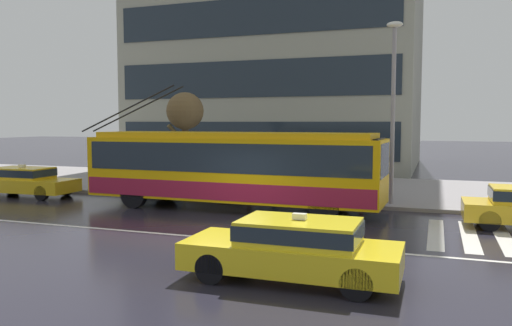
% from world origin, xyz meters
% --- Properties ---
extents(ground_plane, '(160.00, 160.00, 0.00)m').
position_xyz_m(ground_plane, '(0.00, 0.00, 0.00)').
color(ground_plane, '#23212C').
extents(sidewalk_slab, '(80.00, 10.00, 0.14)m').
position_xyz_m(sidewalk_slab, '(0.00, 10.02, 0.07)').
color(sidewalk_slab, gray).
rests_on(sidewalk_slab, ground_plane).
extents(crosswalk_stripe_edge_near, '(0.44, 4.40, 0.01)m').
position_xyz_m(crosswalk_stripe_edge_near, '(6.10, 1.51, 0.00)').
color(crosswalk_stripe_edge_near, beige).
rests_on(crosswalk_stripe_edge_near, ground_plane).
extents(crosswalk_stripe_inner_a, '(0.44, 4.40, 0.01)m').
position_xyz_m(crosswalk_stripe_inner_a, '(7.00, 1.51, 0.00)').
color(crosswalk_stripe_inner_a, beige).
rests_on(crosswalk_stripe_inner_a, ground_plane).
extents(crosswalk_stripe_center, '(0.44, 4.40, 0.01)m').
position_xyz_m(crosswalk_stripe_center, '(7.90, 1.51, 0.00)').
color(crosswalk_stripe_center, beige).
rests_on(crosswalk_stripe_center, ground_plane).
extents(lane_centre_line, '(72.00, 0.14, 0.01)m').
position_xyz_m(lane_centre_line, '(0.00, -1.20, 0.00)').
color(lane_centre_line, silver).
rests_on(lane_centre_line, ground_plane).
extents(trolleybus, '(12.15, 2.85, 4.65)m').
position_xyz_m(trolleybus, '(-1.09, 3.42, 1.58)').
color(trolleybus, '#EEAE08').
rests_on(trolleybus, ground_plane).
extents(taxi_oncoming_near, '(4.40, 1.74, 1.39)m').
position_xyz_m(taxi_oncoming_near, '(3.37, -4.14, 0.70)').
color(taxi_oncoming_near, yellow).
rests_on(taxi_oncoming_near, ground_plane).
extents(taxi_queued_behind_bus, '(4.56, 1.82, 1.39)m').
position_xyz_m(taxi_queued_behind_bus, '(-10.90, 3.40, 0.70)').
color(taxi_queued_behind_bus, gold).
rests_on(taxi_queued_behind_bus, ground_plane).
extents(bus_shelter, '(4.08, 1.81, 2.44)m').
position_xyz_m(bus_shelter, '(-3.49, 7.19, 2.00)').
color(bus_shelter, gray).
rests_on(bus_shelter, sidewalk_slab).
extents(pedestrian_at_shelter, '(1.55, 1.55, 1.99)m').
position_xyz_m(pedestrian_at_shelter, '(3.19, 6.74, 1.77)').
color(pedestrian_at_shelter, black).
rests_on(pedestrian_at_shelter, sidewalk_slab).
extents(pedestrian_approaching_curb, '(1.45, 1.45, 1.98)m').
position_xyz_m(pedestrian_approaching_curb, '(0.96, 7.14, 1.77)').
color(pedestrian_approaching_curb, '#2C2D4A').
rests_on(pedestrian_approaching_curb, sidewalk_slab).
extents(pedestrian_walking_past, '(1.39, 1.39, 1.97)m').
position_xyz_m(pedestrian_walking_past, '(-1.28, 5.80, 1.70)').
color(pedestrian_walking_past, '#55514C').
rests_on(pedestrian_walking_past, sidewalk_slab).
extents(pedestrian_waiting_by_pole, '(1.31, 1.31, 1.97)m').
position_xyz_m(pedestrian_waiting_by_pole, '(-0.46, 6.79, 1.72)').
color(pedestrian_waiting_by_pole, '#183A4C').
rests_on(pedestrian_waiting_by_pole, sidewalk_slab).
extents(street_lamp, '(0.60, 0.32, 6.83)m').
position_xyz_m(street_lamp, '(4.46, 5.85, 4.17)').
color(street_lamp, gray).
rests_on(street_lamp, sidewalk_slab).
extents(street_tree_bare, '(1.92, 2.00, 4.57)m').
position_xyz_m(street_tree_bare, '(-5.66, 8.46, 3.66)').
color(street_tree_bare, brown).
rests_on(street_tree_bare, sidewalk_slab).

